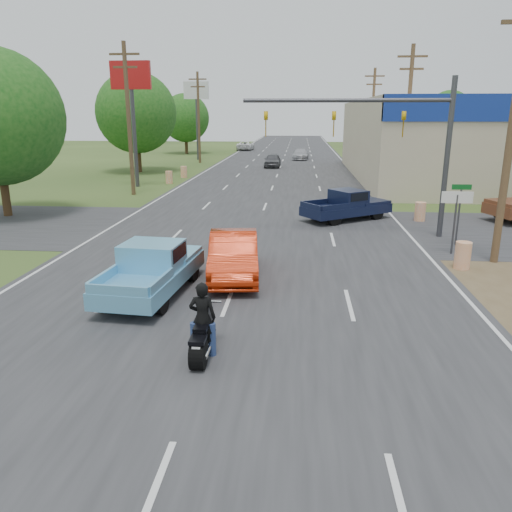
# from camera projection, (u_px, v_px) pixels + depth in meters

# --- Properties ---
(ground) EXTENTS (200.00, 200.00, 0.00)m
(ground) POSITION_uv_depth(u_px,v_px,m) (152.00, 497.00, 7.31)
(ground) COLOR #2E441B
(ground) RESTS_ON ground
(main_road) EXTENTS (15.00, 180.00, 0.02)m
(main_road) POSITION_uv_depth(u_px,v_px,m) (277.00, 176.00, 45.64)
(main_road) COLOR #2D2D30
(main_road) RESTS_ON ground
(cross_road) EXTENTS (120.00, 10.00, 0.02)m
(cross_road) POSITION_uv_depth(u_px,v_px,m) (257.00, 228.00, 24.56)
(cross_road) COLOR #2D2D30
(cross_road) RESTS_ON ground
(utility_pole_2) EXTENTS (2.00, 0.28, 10.00)m
(utility_pole_2) POSITION_uv_depth(u_px,v_px,m) (408.00, 116.00, 34.78)
(utility_pole_2) COLOR #4C3823
(utility_pole_2) RESTS_ON ground
(utility_pole_3) EXTENTS (2.00, 0.28, 10.00)m
(utility_pole_3) POSITION_uv_depth(u_px,v_px,m) (372.00, 115.00, 52.03)
(utility_pole_3) COLOR #4C3823
(utility_pole_3) RESTS_ON ground
(utility_pole_5) EXTENTS (2.00, 0.28, 10.00)m
(utility_pole_5) POSITION_uv_depth(u_px,v_px,m) (128.00, 116.00, 33.48)
(utility_pole_5) COLOR #4C3823
(utility_pole_5) RESTS_ON ground
(utility_pole_6) EXTENTS (2.00, 0.28, 10.00)m
(utility_pole_6) POSITION_uv_depth(u_px,v_px,m) (199.00, 115.00, 56.48)
(utility_pole_6) COLOR #4C3823
(utility_pole_6) RESTS_ON ground
(tree_1) EXTENTS (7.56, 7.56, 9.36)m
(tree_1) POSITION_uv_depth(u_px,v_px,m) (136.00, 113.00, 47.16)
(tree_1) COLOR #422D19
(tree_1) RESTS_ON ground
(tree_2) EXTENTS (6.72, 6.72, 8.32)m
(tree_2) POSITION_uv_depth(u_px,v_px,m) (185.00, 118.00, 70.39)
(tree_2) COLOR #422D19
(tree_2) RESTS_ON ground
(tree_5) EXTENTS (7.98, 7.98, 9.88)m
(tree_5) POSITION_uv_depth(u_px,v_px,m) (449.00, 112.00, 94.26)
(tree_5) COLOR #422D19
(tree_5) RESTS_ON ground
(tree_6) EXTENTS (8.82, 8.82, 10.92)m
(tree_6) POSITION_uv_depth(u_px,v_px,m) (139.00, 109.00, 99.06)
(tree_6) COLOR #422D19
(tree_6) RESTS_ON ground
(barrel_0) EXTENTS (0.56, 0.56, 1.00)m
(barrel_0) POSITION_uv_depth(u_px,v_px,m) (463.00, 255.00, 18.01)
(barrel_0) COLOR orange
(barrel_0) RESTS_ON ground
(barrel_1) EXTENTS (0.56, 0.56, 1.00)m
(barrel_1) POSITION_uv_depth(u_px,v_px,m) (420.00, 212.00, 26.13)
(barrel_1) COLOR orange
(barrel_1) RESTS_ON ground
(barrel_2) EXTENTS (0.56, 0.56, 1.00)m
(barrel_2) POSITION_uv_depth(u_px,v_px,m) (169.00, 177.00, 40.46)
(barrel_2) COLOR orange
(barrel_2) RESTS_ON ground
(barrel_3) EXTENTS (0.56, 0.56, 1.00)m
(barrel_3) POSITION_uv_depth(u_px,v_px,m) (184.00, 172.00, 44.27)
(barrel_3) COLOR orange
(barrel_3) RESTS_ON ground
(pole_sign_left_near) EXTENTS (3.00, 0.35, 9.20)m
(pole_sign_left_near) POSITION_uv_depth(u_px,v_px,m) (131.00, 90.00, 36.89)
(pole_sign_left_near) COLOR #3F3F44
(pole_sign_left_near) RESTS_ON ground
(pole_sign_left_far) EXTENTS (3.00, 0.35, 9.20)m
(pole_sign_left_far) POSITION_uv_depth(u_px,v_px,m) (196.00, 99.00, 59.89)
(pole_sign_left_far) COLOR #3F3F44
(pole_sign_left_far) RESTS_ON ground
(lane_sign) EXTENTS (1.20, 0.08, 2.52)m
(lane_sign) POSITION_uv_depth(u_px,v_px,m) (456.00, 207.00, 19.53)
(lane_sign) COLOR #3F3F44
(lane_sign) RESTS_ON ground
(street_name_sign) EXTENTS (0.80, 0.08, 2.61)m
(street_name_sign) POSITION_uv_depth(u_px,v_px,m) (459.00, 208.00, 21.00)
(street_name_sign) COLOR #3F3F44
(street_name_sign) RESTS_ON ground
(signal_mast) EXTENTS (9.12, 0.40, 7.00)m
(signal_mast) POSITION_uv_depth(u_px,v_px,m) (387.00, 129.00, 21.81)
(signal_mast) COLOR #3F3F44
(signal_mast) RESTS_ON ground
(red_convertible) EXTENTS (2.13, 4.77, 1.52)m
(red_convertible) POSITION_uv_depth(u_px,v_px,m) (234.00, 256.00, 17.05)
(red_convertible) COLOR #B52408
(red_convertible) RESTS_ON ground
(motorcycle) EXTENTS (0.66, 2.15, 1.10)m
(motorcycle) POSITION_uv_depth(u_px,v_px,m) (203.00, 337.00, 11.43)
(motorcycle) COLOR black
(motorcycle) RESTS_ON ground
(rider) EXTENTS (0.62, 0.41, 1.69)m
(rider) POSITION_uv_depth(u_px,v_px,m) (203.00, 322.00, 11.39)
(rider) COLOR black
(rider) RESTS_ON ground
(blue_pickup) EXTENTS (2.35, 5.09, 1.64)m
(blue_pickup) POSITION_uv_depth(u_px,v_px,m) (153.00, 268.00, 15.46)
(blue_pickup) COLOR black
(blue_pickup) RESTS_ON ground
(navy_pickup) EXTENTS (5.00, 4.32, 1.60)m
(navy_pickup) POSITION_uv_depth(u_px,v_px,m) (348.00, 205.00, 26.38)
(navy_pickup) COLOR black
(navy_pickup) RESTS_ON ground
(distant_car_grey) EXTENTS (1.69, 4.14, 1.41)m
(distant_car_grey) POSITION_uv_depth(u_px,v_px,m) (273.00, 161.00, 52.98)
(distant_car_grey) COLOR #4C4C50
(distant_car_grey) RESTS_ON ground
(distant_car_silver) EXTENTS (2.20, 4.72, 1.33)m
(distant_car_silver) POSITION_uv_depth(u_px,v_px,m) (301.00, 154.00, 62.06)
(distant_car_silver) COLOR #B2B1B7
(distant_car_silver) RESTS_ON ground
(distant_car_white) EXTENTS (2.52, 5.13, 1.40)m
(distant_car_white) POSITION_uv_depth(u_px,v_px,m) (246.00, 146.00, 78.40)
(distant_car_white) COLOR white
(distant_car_white) RESTS_ON ground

